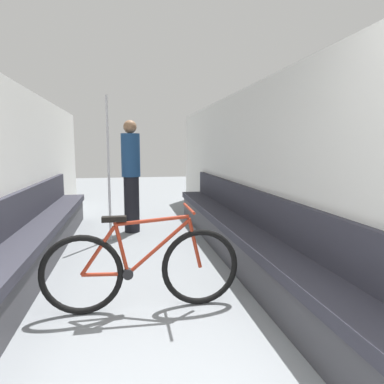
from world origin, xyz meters
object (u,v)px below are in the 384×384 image
at_px(bench_seat_row_left, 32,244).
at_px(passenger_standing, 131,175).
at_px(bicycle, 142,268).
at_px(grab_pole_near, 109,171).
at_px(bench_seat_row_right, 237,234).

xyz_separation_m(bench_seat_row_left, passenger_standing, (1.13, 1.61, 0.64)).
relative_size(bicycle, passenger_standing, 0.93).
bearing_deg(bicycle, grab_pole_near, 79.47).
distance_m(bench_seat_row_left, passenger_standing, 2.07).
bearing_deg(passenger_standing, bicycle, -93.76).
distance_m(bicycle, passenger_standing, 2.83).
bearing_deg(bicycle, bench_seat_row_left, 115.74).
relative_size(bicycle, grab_pole_near, 0.79).
height_order(bench_seat_row_left, passenger_standing, passenger_standing).
bearing_deg(bench_seat_row_left, grab_pole_near, 55.80).
bearing_deg(grab_pole_near, bicycle, -80.91).
bearing_deg(passenger_standing, bench_seat_row_right, -56.42).
distance_m(bench_seat_row_right, grab_pole_near, 2.12).
bearing_deg(bench_seat_row_left, bicycle, -44.65).
distance_m(bench_seat_row_left, grab_pole_near, 1.60).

